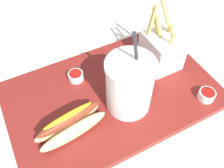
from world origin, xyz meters
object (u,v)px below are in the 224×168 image
(soda_cup, at_px, (129,85))
(ketchup_cup_1, at_px, (207,95))
(ketchup_cup_2, at_px, (76,76))
(fries_basket, at_px, (162,49))
(hot_dog_1, at_px, (71,125))

(soda_cup, height_order, ketchup_cup_1, soda_cup)
(soda_cup, distance_m, ketchup_cup_2, 0.16)
(fries_basket, relative_size, ketchup_cup_2, 4.52)
(fries_basket, xyz_separation_m, ketchup_cup_1, (0.03, -0.15, -0.03))
(soda_cup, height_order, hot_dog_1, soda_cup)
(soda_cup, xyz_separation_m, fries_basket, (0.14, 0.07, -0.02))
(hot_dog_1, bearing_deg, ketchup_cup_2, 64.27)
(fries_basket, xyz_separation_m, ketchup_cup_2, (-0.21, 0.05, -0.04))
(ketchup_cup_1, relative_size, ketchup_cup_2, 1.01)
(hot_dog_1, bearing_deg, ketchup_cup_1, -11.59)
(soda_cup, relative_size, fries_basket, 1.27)
(soda_cup, xyz_separation_m, hot_dog_1, (-0.14, -0.01, -0.04))
(fries_basket, height_order, ketchup_cup_1, fries_basket)
(hot_dog_1, height_order, ketchup_cup_1, hot_dog_1)
(fries_basket, relative_size, ketchup_cup_1, 4.47)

